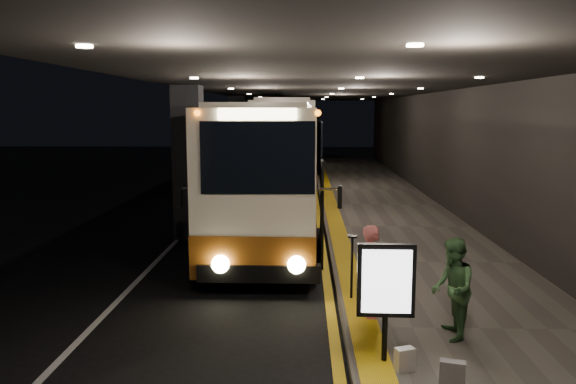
{
  "coord_description": "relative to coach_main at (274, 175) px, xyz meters",
  "views": [
    {
      "loc": [
        1.85,
        -12.06,
        3.71
      ],
      "look_at": [
        1.44,
        1.65,
        1.7
      ],
      "focal_mm": 35.0,
      "sensor_mm": 36.0,
      "label": 1
    }
  ],
  "objects": [
    {
      "name": "ground",
      "position": [
        -0.96,
        -4.42,
        -1.8
      ],
      "size": [
        90.0,
        90.0,
        0.0
      ],
      "primitive_type": "plane",
      "color": "black"
    },
    {
      "name": "lane_line_white",
      "position": [
        -2.76,
        0.58,
        -1.8
      ],
      "size": [
        0.12,
        50.0,
        0.01
      ],
      "primitive_type": "cube",
      "color": "silver",
      "rests_on": "ground"
    },
    {
      "name": "kerb_stripe_yellow",
      "position": [
        1.39,
        0.58,
        -1.8
      ],
      "size": [
        0.18,
        50.0,
        0.01
      ],
      "primitive_type": "cube",
      "color": "gold",
      "rests_on": "ground"
    },
    {
      "name": "sidewalk",
      "position": [
        3.79,
        0.58,
        -1.73
      ],
      "size": [
        4.5,
        50.0,
        0.15
      ],
      "primitive_type": "cube",
      "color": "#514C44",
      "rests_on": "ground"
    },
    {
      "name": "tactile_strip",
      "position": [
        1.89,
        0.58,
        -1.64
      ],
      "size": [
        0.5,
        50.0,
        0.01
      ],
      "primitive_type": "cube",
      "color": "gold",
      "rests_on": "sidewalk"
    },
    {
      "name": "terminal_wall",
      "position": [
        6.04,
        0.58,
        1.2
      ],
      "size": [
        0.1,
        50.0,
        6.0
      ],
      "primitive_type": "cube",
      "color": "black",
      "rests_on": "ground"
    },
    {
      "name": "support_columns",
      "position": [
        -2.46,
        -0.42,
        0.4
      ],
      "size": [
        0.8,
        24.8,
        4.4
      ],
      "color": "black",
      "rests_on": "ground"
    },
    {
      "name": "canopy",
      "position": [
        1.54,
        0.58,
        2.8
      ],
      "size": [
        9.0,
        50.0,
        0.4
      ],
      "primitive_type": "cube",
      "color": "black",
      "rests_on": "support_columns"
    },
    {
      "name": "coach_main",
      "position": [
        0.0,
        0.0,
        0.0
      ],
      "size": [
        2.73,
        12.1,
        3.75
      ],
      "rotation": [
        0.0,
        0.0,
        -0.02
      ],
      "color": "#EFE4C8",
      "rests_on": "ground"
    },
    {
      "name": "coach_second",
      "position": [
        -0.06,
        12.64,
        0.17
      ],
      "size": [
        2.76,
        13.04,
        4.1
      ],
      "rotation": [
        0.0,
        0.0,
        0.0
      ],
      "color": "#EFE4C8",
      "rests_on": "ground"
    },
    {
      "name": "coach_third",
      "position": [
        0.06,
        26.55,
        -0.04
      ],
      "size": [
        2.91,
        11.77,
        3.67
      ],
      "rotation": [
        0.0,
        0.0,
        -0.04
      ],
      "color": "#EFE4C8",
      "rests_on": "ground"
    },
    {
      "name": "passenger_boarding",
      "position": [
        2.07,
        -7.08,
        -0.84
      ],
      "size": [
        0.46,
        0.64,
        1.62
      ],
      "primitive_type": "imported",
      "rotation": [
        0.0,
        0.0,
        1.44
      ],
      "color": "#D66564",
      "rests_on": "sidewalk"
    },
    {
      "name": "passenger_waiting_green",
      "position": [
        3.2,
        -7.99,
        -0.85
      ],
      "size": [
        0.54,
        0.81,
        1.6
      ],
      "primitive_type": "imported",
      "rotation": [
        0.0,
        0.0,
        -1.64
      ],
      "color": "#3E6B3B",
      "rests_on": "sidewalk"
    },
    {
      "name": "bag_polka",
      "position": [
        2.79,
        -9.67,
        -1.46
      ],
      "size": [
        0.35,
        0.22,
        0.39
      ],
      "primitive_type": "cube",
      "rotation": [
        0.0,
        0.0,
        -0.28
      ],
      "color": "black",
      "rests_on": "sidewalk"
    },
    {
      "name": "bag_plain",
      "position": [
        2.28,
        -9.14,
        -1.49
      ],
      "size": [
        0.29,
        0.23,
        0.32
      ],
      "primitive_type": "cube",
      "rotation": [
        0.0,
        0.0,
        0.36
      ],
      "color": "beige",
      "rests_on": "sidewalk"
    },
    {
      "name": "info_sign",
      "position": [
        2.04,
        -8.85,
        -0.49
      ],
      "size": [
        0.81,
        0.14,
        1.72
      ],
      "rotation": [
        0.0,
        0.0,
        -0.03
      ],
      "color": "black",
      "rests_on": "sidewalk"
    },
    {
      "name": "stanchion_post",
      "position": [
        1.79,
        -6.16,
        -1.05
      ],
      "size": [
        0.05,
        0.05,
        1.2
      ],
      "primitive_type": "cylinder",
      "color": "black",
      "rests_on": "sidewalk"
    }
  ]
}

